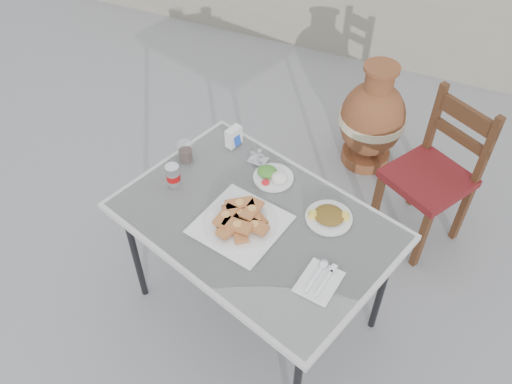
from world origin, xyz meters
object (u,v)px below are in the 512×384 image
at_px(cafe_table, 255,226).
at_px(terracotta_urn, 372,120).
at_px(soda_can, 173,176).
at_px(chair, 434,173).
at_px(salad_rice_plate, 273,176).
at_px(salad_chopped_plate, 329,216).
at_px(condiment_caddy, 258,158).
at_px(pide_plate, 240,220).
at_px(napkin_holder, 234,137).
at_px(cola_glass, 186,153).

distance_m(cafe_table, terracotta_urn, 1.39).
bearing_deg(soda_can, cafe_table, -5.54).
bearing_deg(cafe_table, chair, 53.42).
height_order(salad_rice_plate, salad_chopped_plate, salad_rice_plate).
xyz_separation_m(salad_chopped_plate, condiment_caddy, (-0.42, 0.21, 0.00)).
relative_size(chair, terracotta_urn, 1.21).
height_order(pide_plate, condiment_caddy, pide_plate).
bearing_deg(salad_chopped_plate, pide_plate, -151.41).
bearing_deg(napkin_holder, salad_rice_plate, -11.00).
height_order(salad_chopped_plate, chair, chair).
distance_m(cafe_table, condiment_caddy, 0.37).
relative_size(pide_plate, salad_chopped_plate, 2.01).
height_order(salad_rice_plate, napkin_holder, napkin_holder).
relative_size(salad_chopped_plate, cola_glass, 1.98).
xyz_separation_m(salad_chopped_plate, terracotta_urn, (-0.08, 1.21, -0.39)).
height_order(salad_chopped_plate, napkin_holder, napkin_holder).
bearing_deg(cola_glass, cafe_table, -24.76).
distance_m(cafe_table, chair, 1.10).
bearing_deg(cafe_table, cola_glass, 155.24).
height_order(salad_chopped_plate, terracotta_urn, salad_chopped_plate).
height_order(soda_can, cola_glass, soda_can).
distance_m(salad_rice_plate, cola_glass, 0.43).
relative_size(pide_plate, soda_can, 3.59).
bearing_deg(soda_can, chair, 37.99).
distance_m(pide_plate, chair, 1.19).
xyz_separation_m(napkin_holder, terracotta_urn, (0.49, 0.94, -0.42)).
xyz_separation_m(cafe_table, condiment_caddy, (-0.13, 0.33, 0.07)).
xyz_separation_m(cafe_table, napkin_holder, (-0.29, 0.40, 0.10)).
distance_m(napkin_holder, terracotta_urn, 1.14).
bearing_deg(soda_can, napkin_holder, 70.26).
relative_size(salad_rice_plate, chair, 0.21).
relative_size(pide_plate, salad_rice_plate, 2.17).
xyz_separation_m(cafe_table, cola_glass, (-0.45, 0.21, 0.09)).
distance_m(salad_rice_plate, chair, 0.95).
relative_size(condiment_caddy, terracotta_urn, 0.13).
relative_size(salad_chopped_plate, terracotta_urn, 0.28).
xyz_separation_m(salad_rice_plate, soda_can, (-0.39, -0.22, 0.04)).
bearing_deg(terracotta_urn, salad_rice_plate, -102.11).
relative_size(pide_plate, condiment_caddy, 4.48).
distance_m(salad_rice_plate, salad_chopped_plate, 0.34).
xyz_separation_m(salad_rice_plate, chair, (0.67, 0.61, -0.27)).
distance_m(pide_plate, salad_rice_plate, 0.31).
bearing_deg(cola_glass, pide_plate, -32.99).
bearing_deg(napkin_holder, terracotta_urn, 79.35).
relative_size(pide_plate, napkin_holder, 4.11).
height_order(napkin_holder, chair, chair).
distance_m(cola_glass, napkin_holder, 0.25).
relative_size(salad_chopped_plate, soda_can, 1.79).
height_order(cola_glass, napkin_holder, cola_glass).
bearing_deg(chair, cafe_table, -96.30).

